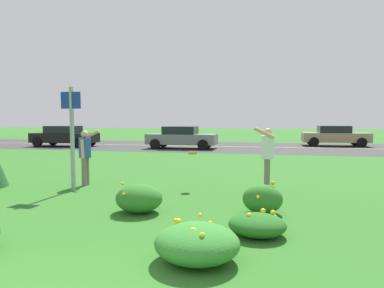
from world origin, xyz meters
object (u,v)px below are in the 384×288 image
object	(u,v)px
sign_post_near_path	(72,128)
person_catcher_white_shirt	(267,153)
frisbee_orange	(193,153)
car_gray_center_left	(182,137)
car_tan_center_right	(335,136)
person_thrower_blue_shirt	(85,153)
car_black_leftmost	(64,136)

from	to	relation	value
sign_post_near_path	person_catcher_white_shirt	xyz separation A→B (m)	(5.07, 1.09, -0.66)
frisbee_orange	car_gray_center_left	distance (m)	12.93
car_gray_center_left	car_tan_center_right	size ratio (longest dim) A/B	1.00
sign_post_near_path	person_catcher_white_shirt	size ratio (longest dim) A/B	1.61
person_thrower_blue_shirt	car_black_leftmost	world-z (taller)	person_thrower_blue_shirt
person_catcher_white_shirt	frisbee_orange	xyz separation A→B (m)	(-1.98, -0.18, -0.03)
person_catcher_white_shirt	person_thrower_blue_shirt	bearing A→B (deg)	-175.82
sign_post_near_path	car_tan_center_right	world-z (taller)	sign_post_near_path
person_thrower_blue_shirt	person_catcher_white_shirt	size ratio (longest dim) A/B	0.94
sign_post_near_path	car_black_leftmost	size ratio (longest dim) A/B	0.61
person_thrower_blue_shirt	frisbee_orange	distance (m)	3.13
person_thrower_blue_shirt	person_catcher_white_shirt	world-z (taller)	person_catcher_white_shirt
person_catcher_white_shirt	car_gray_center_left	bearing A→B (deg)	113.60
sign_post_near_path	frisbee_orange	xyz separation A→B (m)	(3.09, 0.91, -0.69)
person_catcher_white_shirt	car_tan_center_right	bearing A→B (deg)	73.77
sign_post_near_path	car_black_leftmost	bearing A→B (deg)	123.42
person_catcher_white_shirt	car_tan_center_right	world-z (taller)	person_catcher_white_shirt
car_black_leftmost	car_gray_center_left	size ratio (longest dim) A/B	1.00
person_catcher_white_shirt	car_black_leftmost	size ratio (longest dim) A/B	0.38
person_thrower_blue_shirt	car_black_leftmost	distance (m)	15.43
person_thrower_blue_shirt	car_black_leftmost	xyz separation A→B (m)	(-8.80, 12.67, -0.21)
car_gray_center_left	person_thrower_blue_shirt	bearing A→B (deg)	-88.79
person_thrower_blue_shirt	person_catcher_white_shirt	distance (m)	5.12
car_gray_center_left	sign_post_near_path	bearing A→B (deg)	-88.70
car_black_leftmost	frisbee_orange	bearing A→B (deg)	-46.32
person_catcher_white_shirt	car_gray_center_left	world-z (taller)	person_catcher_white_shirt
car_black_leftmost	car_tan_center_right	bearing A→B (deg)	13.21
person_thrower_blue_shirt	car_tan_center_right	world-z (taller)	person_thrower_blue_shirt
frisbee_orange	car_tan_center_right	distance (m)	18.22
person_catcher_white_shirt	frisbee_orange	distance (m)	1.99
person_thrower_blue_shirt	car_gray_center_left	world-z (taller)	person_thrower_blue_shirt
person_catcher_white_shirt	car_black_leftmost	xyz separation A→B (m)	(-13.90, 12.30, -0.26)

